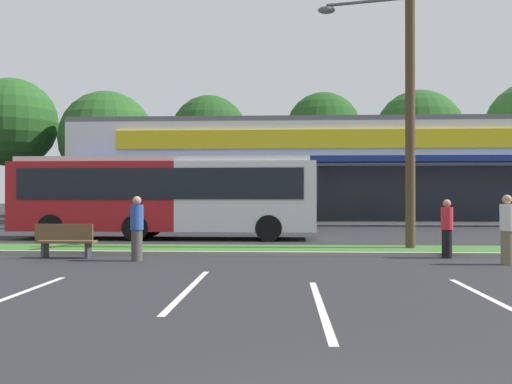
# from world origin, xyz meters

# --- Properties ---
(grass_median) EXTENTS (56.00, 2.20, 0.12)m
(grass_median) POSITION_xyz_m (0.00, 14.00, 0.06)
(grass_median) COLOR #386B28
(grass_median) RESTS_ON ground_plane
(curb_lip) EXTENTS (56.00, 0.24, 0.12)m
(curb_lip) POSITION_xyz_m (0.00, 12.78, 0.06)
(curb_lip) COLOR #99968C
(curb_lip) RESTS_ON ground_plane
(parking_stripe_0) EXTENTS (0.12, 4.80, 0.01)m
(parking_stripe_0) POSITION_xyz_m (-5.08, 5.83, 0.00)
(parking_stripe_0) COLOR silver
(parking_stripe_0) RESTS_ON ground_plane
(parking_stripe_1) EXTENTS (0.12, 4.80, 0.01)m
(parking_stripe_1) POSITION_xyz_m (-2.19, 6.88, 0.00)
(parking_stripe_1) COLOR silver
(parking_stripe_1) RESTS_ON ground_plane
(parking_stripe_2) EXTENTS (0.12, 4.80, 0.01)m
(parking_stripe_2) POSITION_xyz_m (0.13, 5.38, 0.00)
(parking_stripe_2) COLOR silver
(parking_stripe_2) RESTS_ON ground_plane
(parking_stripe_3) EXTENTS (0.12, 4.80, 0.01)m
(parking_stripe_3) POSITION_xyz_m (3.00, 5.92, 0.00)
(parking_stripe_3) COLOR silver
(parking_stripe_3) RESTS_ON ground_plane
(storefront_building) EXTENTS (31.46, 12.37, 6.47)m
(storefront_building) POSITION_xyz_m (2.16, 35.52, 3.24)
(storefront_building) COLOR silver
(storefront_building) RESTS_ON ground_plane
(tree_far_left) EXTENTS (7.63, 7.63, 11.86)m
(tree_far_left) POSITION_xyz_m (-23.82, 44.57, 8.03)
(tree_far_left) COLOR #473323
(tree_far_left) RESTS_ON ground_plane
(tree_left) EXTENTS (8.05, 8.05, 10.59)m
(tree_left) POSITION_xyz_m (-15.41, 44.10, 6.56)
(tree_left) COLOR #473323
(tree_left) RESTS_ON ground_plane
(tree_mid_left) EXTENTS (6.67, 6.67, 10.52)m
(tree_mid_left) POSITION_xyz_m (-6.95, 46.14, 7.17)
(tree_mid_left) COLOR #473323
(tree_mid_left) RESTS_ON ground_plane
(tree_mid) EXTENTS (6.21, 6.21, 10.32)m
(tree_mid) POSITION_xyz_m (2.87, 44.03, 7.20)
(tree_mid) COLOR #473323
(tree_mid) RESTS_ON ground_plane
(tree_mid_right) EXTENTS (7.60, 7.60, 10.77)m
(tree_mid_right) POSITION_xyz_m (11.19, 45.82, 6.96)
(tree_mid_right) COLOR #473323
(tree_mid_right) RESTS_ON ground_plane
(utility_pole) EXTENTS (3.16, 2.36, 10.91)m
(utility_pole) POSITION_xyz_m (3.34, 14.28, 5.81)
(utility_pole) COLOR #4C3826
(utility_pole) RESTS_ON ground_plane
(city_bus) EXTENTS (12.03, 2.77, 3.25)m
(city_bus) POSITION_xyz_m (-5.17, 19.09, 1.77)
(city_bus) COLOR #AD191E
(city_bus) RESTS_ON ground_plane
(bus_stop_bench) EXTENTS (1.60, 0.45, 0.95)m
(bus_stop_bench) POSITION_xyz_m (-6.44, 11.88, 0.50)
(bus_stop_bench) COLOR brown
(bus_stop_bench) RESTS_ON ground_plane
(car_1) EXTENTS (4.26, 1.90, 1.50)m
(car_1) POSITION_xyz_m (-7.05, 26.06, 0.76)
(car_1) COLOR navy
(car_1) RESTS_ON ground_plane
(car_2) EXTENTS (4.48, 1.94, 1.48)m
(car_2) POSITION_xyz_m (-12.16, 26.03, 0.76)
(car_2) COLOR #B7B7BC
(car_2) RESTS_ON ground_plane
(pedestrian_near_bench) EXTENTS (0.33, 0.33, 1.62)m
(pedestrian_near_bench) POSITION_xyz_m (4.06, 12.43, 0.81)
(pedestrian_near_bench) COLOR black
(pedestrian_near_bench) RESTS_ON ground_plane
(pedestrian_by_pole) EXTENTS (0.34, 0.34, 1.71)m
(pedestrian_by_pole) POSITION_xyz_m (-4.31, 11.33, 0.86)
(pedestrian_by_pole) COLOR #47423D
(pedestrian_by_pole) RESTS_ON ground_plane
(pedestrian_mid) EXTENTS (0.35, 0.35, 1.75)m
(pedestrian_mid) POSITION_xyz_m (5.12, 10.96, 0.88)
(pedestrian_mid) COLOR #726651
(pedestrian_mid) RESTS_ON ground_plane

